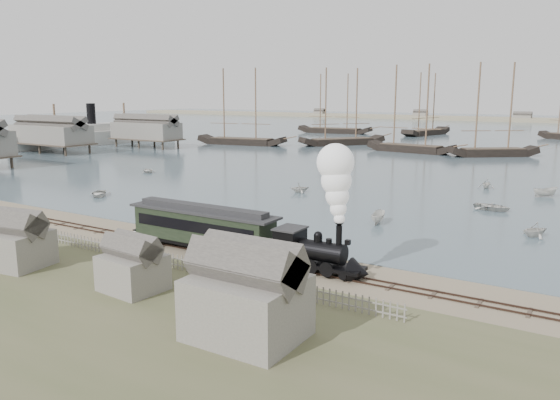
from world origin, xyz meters
The scene contains 28 objects.
ground centered at (0.00, 0.00, 0.00)m, with size 600.00×600.00×0.00m, color gray.
harbor_water centered at (0.00, 170.00, 0.03)m, with size 600.00×336.00×0.06m, color #4B626C.
rail_track centered at (0.00, -2.00, 0.04)m, with size 120.00×1.80×0.16m.
picket_fence_west centered at (-6.50, -7.00, 0.00)m, with size 19.00×0.10×1.20m, color slate, non-canonical shape.
picket_fence_east centered at (12.50, -7.50, 0.00)m, with size 15.00×0.10×1.20m, color slate, non-canonical shape.
shed_left centered at (-10.00, -13.00, 0.00)m, with size 5.00×4.00×4.10m, color slate, non-canonical shape.
shed_mid centered at (2.00, -12.00, 0.00)m, with size 4.00×3.50×3.60m, color slate, non-canonical shape.
shed_right centered at (13.00, -14.00, 0.00)m, with size 6.00×5.00×5.10m, color slate, non-canonical shape.
western_wharf centered at (-76.00, 40.00, 4.06)m, with size 36.00×56.00×8.00m, color slate, non-canonical shape.
far_spit centered at (0.00, 250.00, 0.00)m, with size 500.00×20.00×1.80m, color tan.
locomotive centered at (12.12, -2.00, 4.39)m, with size 7.63×2.85×9.52m.
passenger_coach centered at (-0.06, -2.00, 2.22)m, with size 14.53×2.80×3.53m.
beached_dinghy centered at (-7.79, 0.09, 0.46)m, with size 4.40×3.14×0.91m, color beige.
steamship centered at (-89.00, 60.27, 5.45)m, with size 49.30×8.22×10.78m, color beige, non-canonical shape.
rowboat_0 centered at (-27.94, 10.38, 0.45)m, with size 3.81×2.72×0.79m, color beige.
rowboat_1 centered at (-6.73, 26.74, 0.74)m, with size 2.59×2.23×1.36m, color beige.
rowboat_2 centered at (9.11, 15.36, 0.68)m, with size 3.19×1.20×1.23m, color beige.
rowboat_3 centered at (18.04, 28.43, 0.49)m, with size 4.18×2.98×0.87m, color beige.
rowboat_4 centered at (23.83, 17.96, 0.78)m, with size 2.74×2.36×1.44m, color beige.
rowboat_5 centered at (22.30, 40.83, 0.71)m, with size 3.38×1.27×1.30m, color beige.
rowboat_6 centered at (-38.65, 29.99, 0.40)m, with size 3.30×2.36×0.68m, color beige.
rowboat_7 centered at (14.38, 43.58, 0.75)m, with size 2.63×2.27×1.39m, color beige.
schooner_0 centered at (-54.92, 80.50, 10.06)m, with size 24.21×5.59×20.00m, color black, non-canonical shape.
schooner_1 centered at (-31.92, 93.76, 10.06)m, with size 23.37×5.39×20.00m, color black, non-canonical shape.
schooner_2 centered at (-10.67, 85.52, 10.06)m, with size 20.72×4.78×20.00m, color black, non-canonical shape.
schooner_3 centered at (7.16, 86.65, 10.06)m, with size 19.22×4.44×20.00m, color black, non-canonical shape.
schooner_6 centered at (-52.64, 131.77, 10.06)m, with size 25.38×5.86×20.00m, color black, non-canonical shape.
schooner_7 centered at (-23.40, 139.58, 10.06)m, with size 22.95×5.30×20.00m, color black, non-canonical shape.
Camera 1 is at (29.50, -37.30, 13.43)m, focal length 35.00 mm.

